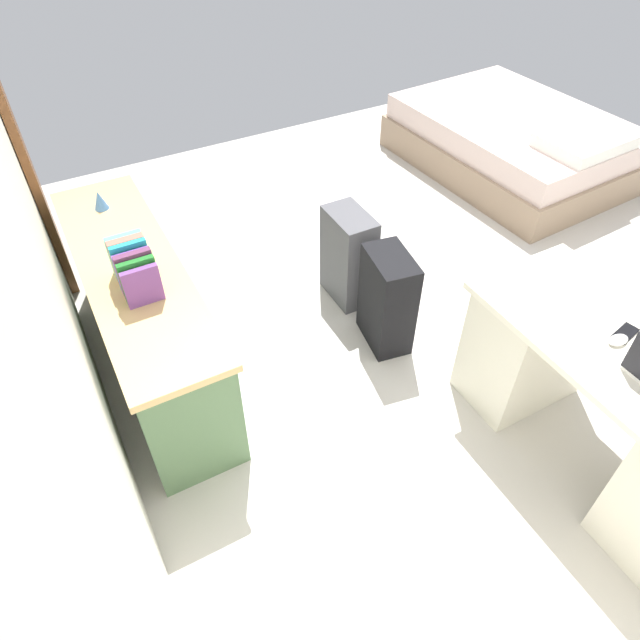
{
  "coord_description": "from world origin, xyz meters",
  "views": [
    {
      "loc": [
        -2.09,
        2.17,
        2.51
      ],
      "look_at": [
        -0.33,
        1.22,
        0.6
      ],
      "focal_mm": 31.77,
      "sensor_mm": 36.0,
      "label": 1
    }
  ],
  "objects_px": {
    "credenza": "(145,317)",
    "computer_mouse": "(618,340)",
    "suitcase_spare_grey": "(348,257)",
    "cell_phone_by_mouse": "(625,333)",
    "suitcase_black": "(387,300)",
    "desk": "(604,405)",
    "figurine_small": "(100,200)",
    "bed": "(513,142)"
  },
  "relations": [
    {
      "from": "suitcase_black",
      "to": "suitcase_spare_grey",
      "type": "xyz_separation_m",
      "value": [
        0.47,
        -0.01,
        0.0
      ]
    },
    {
      "from": "suitcase_black",
      "to": "desk",
      "type": "bearing_deg",
      "value": -150.06
    },
    {
      "from": "bed",
      "to": "suitcase_black",
      "type": "distance_m",
      "value": 2.49
    },
    {
      "from": "computer_mouse",
      "to": "figurine_small",
      "type": "xyz_separation_m",
      "value": [
        2.16,
        1.72,
        0.03
      ]
    },
    {
      "from": "bed",
      "to": "suitcase_spare_grey",
      "type": "distance_m",
      "value": 2.28
    },
    {
      "from": "bed",
      "to": "suitcase_spare_grey",
      "type": "bearing_deg",
      "value": 110.53
    },
    {
      "from": "suitcase_black",
      "to": "figurine_small",
      "type": "xyz_separation_m",
      "value": [
        1.06,
        1.29,
        0.48
      ]
    },
    {
      "from": "suitcase_spare_grey",
      "to": "figurine_small",
      "type": "relative_size",
      "value": 5.67
    },
    {
      "from": "suitcase_black",
      "to": "computer_mouse",
      "type": "distance_m",
      "value": 1.26
    },
    {
      "from": "credenza",
      "to": "bed",
      "type": "bearing_deg",
      "value": -76.9
    },
    {
      "from": "desk",
      "to": "credenza",
      "type": "xyz_separation_m",
      "value": [
        1.64,
        1.73,
        -0.02
      ]
    },
    {
      "from": "credenza",
      "to": "bed",
      "type": "distance_m",
      "value": 3.53
    },
    {
      "from": "cell_phone_by_mouse",
      "to": "suitcase_spare_grey",
      "type": "bearing_deg",
      "value": 5.3
    },
    {
      "from": "credenza",
      "to": "cell_phone_by_mouse",
      "type": "bearing_deg",
      "value": -130.77
    },
    {
      "from": "suitcase_spare_grey",
      "to": "cell_phone_by_mouse",
      "type": "distance_m",
      "value": 1.68
    },
    {
      "from": "desk",
      "to": "credenza",
      "type": "distance_m",
      "value": 2.38
    },
    {
      "from": "suitcase_spare_grey",
      "to": "figurine_small",
      "type": "xyz_separation_m",
      "value": [
        0.59,
        1.3,
        0.48
      ]
    },
    {
      "from": "desk",
      "to": "cell_phone_by_mouse",
      "type": "bearing_deg",
      "value": -33.4
    },
    {
      "from": "bed",
      "to": "figurine_small",
      "type": "bearing_deg",
      "value": 93.42
    },
    {
      "from": "credenza",
      "to": "computer_mouse",
      "type": "xyz_separation_m",
      "value": [
        -1.56,
        -1.72,
        0.39
      ]
    },
    {
      "from": "credenza",
      "to": "suitcase_spare_grey",
      "type": "relative_size",
      "value": 2.88
    },
    {
      "from": "desk",
      "to": "suitcase_black",
      "type": "relative_size",
      "value": 2.31
    },
    {
      "from": "suitcase_black",
      "to": "cell_phone_by_mouse",
      "type": "height_order",
      "value": "cell_phone_by_mouse"
    },
    {
      "from": "credenza",
      "to": "suitcase_black",
      "type": "height_order",
      "value": "credenza"
    },
    {
      "from": "computer_mouse",
      "to": "cell_phone_by_mouse",
      "type": "xyz_separation_m",
      "value": [
        0.02,
        -0.07,
        -0.01
      ]
    },
    {
      "from": "bed",
      "to": "cell_phone_by_mouse",
      "type": "bearing_deg",
      "value": 144.93
    },
    {
      "from": "figurine_small",
      "to": "credenza",
      "type": "bearing_deg",
      "value": -179.85
    },
    {
      "from": "cell_phone_by_mouse",
      "to": "figurine_small",
      "type": "height_order",
      "value": "figurine_small"
    },
    {
      "from": "suitcase_black",
      "to": "cell_phone_by_mouse",
      "type": "relative_size",
      "value": 4.58
    },
    {
      "from": "suitcase_black",
      "to": "cell_phone_by_mouse",
      "type": "distance_m",
      "value": 1.26
    },
    {
      "from": "computer_mouse",
      "to": "credenza",
      "type": "bearing_deg",
      "value": 47.78
    },
    {
      "from": "bed",
      "to": "cell_phone_by_mouse",
      "type": "distance_m",
      "value": 2.91
    },
    {
      "from": "credenza",
      "to": "cell_phone_by_mouse",
      "type": "relative_size",
      "value": 13.24
    },
    {
      "from": "suitcase_spare_grey",
      "to": "desk",
      "type": "bearing_deg",
      "value": -165.1
    },
    {
      "from": "suitcase_black",
      "to": "suitcase_spare_grey",
      "type": "bearing_deg",
      "value": 8.11
    },
    {
      "from": "bed",
      "to": "suitcase_spare_grey",
      "type": "xyz_separation_m",
      "value": [
        -0.8,
        2.13,
        0.07
      ]
    },
    {
      "from": "suitcase_black",
      "to": "suitcase_spare_grey",
      "type": "height_order",
      "value": "same"
    },
    {
      "from": "credenza",
      "to": "suitcase_spare_grey",
      "type": "xyz_separation_m",
      "value": [
        0.0,
        -1.3,
        -0.06
      ]
    },
    {
      "from": "figurine_small",
      "to": "bed",
      "type": "bearing_deg",
      "value": -86.58
    },
    {
      "from": "desk",
      "to": "credenza",
      "type": "height_order",
      "value": "desk"
    },
    {
      "from": "cell_phone_by_mouse",
      "to": "suitcase_black",
      "type": "bearing_deg",
      "value": 12.68
    },
    {
      "from": "computer_mouse",
      "to": "bed",
      "type": "bearing_deg",
      "value": -35.93
    }
  ]
}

